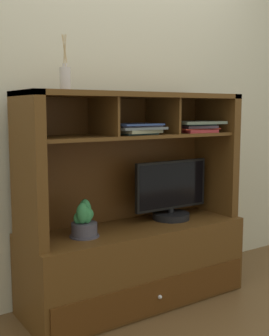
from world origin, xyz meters
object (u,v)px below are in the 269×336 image
(tv_monitor, at_px, (171,194))
(potted_orchid, at_px, (84,222))
(media_console, at_px, (134,240))
(magazine_stack_left, at_px, (135,129))
(magazine_stack_centre, at_px, (194,126))
(diffuser_bottle, at_px, (65,78))

(tv_monitor, xyz_separation_m, potted_orchid, (-0.67, -0.04, -0.08))
(media_console, distance_m, magazine_stack_left, 0.71)
(magazine_stack_centre, bearing_deg, diffuser_bottle, 178.87)
(potted_orchid, height_order, diffuser_bottle, diffuser_bottle)
(tv_monitor, bearing_deg, diffuser_bottle, -178.46)
(tv_monitor, relative_size, diffuser_bottle, 1.88)
(media_console, relative_size, magazine_stack_centre, 4.13)
(potted_orchid, xyz_separation_m, magazine_stack_centre, (0.83, 0.00, 0.53))
(magazine_stack_left, xyz_separation_m, diffuser_bottle, (-0.45, 0.01, 0.28))
(media_console, bearing_deg, magazine_stack_left, -114.60)
(magazine_stack_centre, bearing_deg, potted_orchid, -179.80)
(media_console, relative_size, diffuser_bottle, 4.80)
(diffuser_bottle, bearing_deg, magazine_stack_centre, -1.13)
(potted_orchid, xyz_separation_m, diffuser_bottle, (-0.09, 0.02, 0.81))
(media_console, distance_m, potted_orchid, 0.42)
(potted_orchid, distance_m, magazine_stack_centre, 0.98)
(magazine_stack_centre, bearing_deg, tv_monitor, 166.20)
(potted_orchid, bearing_deg, diffuser_bottle, 167.02)
(media_console, bearing_deg, magazine_stack_centre, -5.69)
(magazine_stack_left, distance_m, diffuser_bottle, 0.53)
(potted_orchid, bearing_deg, tv_monitor, 3.55)
(potted_orchid, distance_m, magazine_stack_left, 0.64)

